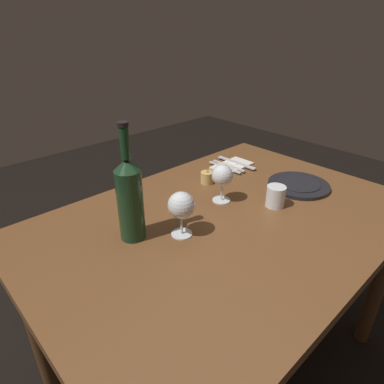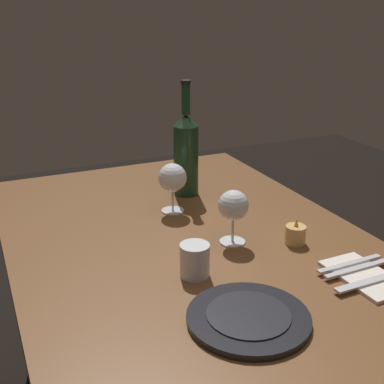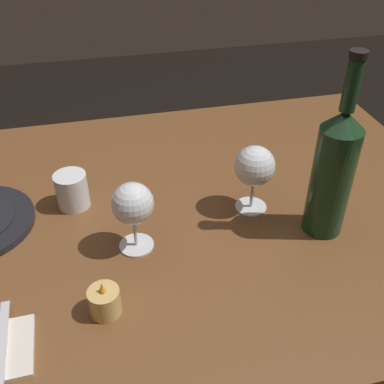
# 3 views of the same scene
# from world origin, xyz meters

# --- Properties ---
(ground_plane) EXTENTS (6.00, 6.00, 0.00)m
(ground_plane) POSITION_xyz_m (0.00, 0.00, 0.00)
(ground_plane) COLOR black
(dining_table) EXTENTS (1.30, 0.90, 0.74)m
(dining_table) POSITION_xyz_m (0.00, 0.00, 0.65)
(dining_table) COLOR brown
(dining_table) RESTS_ON ground
(wine_glass_left) EXTENTS (0.08, 0.08, 0.15)m
(wine_glass_left) POSITION_xyz_m (-0.18, 0.03, 0.84)
(wine_glass_left) COLOR white
(wine_glass_left) RESTS_ON dining_table
(wine_glass_right) EXTENTS (0.08, 0.08, 0.14)m
(wine_glass_right) POSITION_xyz_m (0.08, 0.09, 0.84)
(wine_glass_right) COLOR white
(wine_glass_right) RESTS_ON dining_table
(wine_bottle) EXTENTS (0.08, 0.08, 0.36)m
(wine_bottle) POSITION_xyz_m (-0.29, 0.12, 0.88)
(wine_bottle) COLOR #19381E
(wine_bottle) RESTS_ON dining_table
(water_tumbler) EXTENTS (0.07, 0.07, 0.08)m
(water_tumbler) POSITION_xyz_m (0.19, -0.06, 0.77)
(water_tumbler) COLOR white
(water_tumbler) RESTS_ON dining_table
(votive_candle) EXTENTS (0.05, 0.05, 0.07)m
(votive_candle) POSITION_xyz_m (0.14, 0.24, 0.76)
(votive_candle) COLOR #DBB266
(votive_candle) RESTS_ON dining_table
(dinner_plate) EXTENTS (0.24, 0.24, 0.02)m
(dinner_plate) POSITION_xyz_m (0.39, -0.04, 0.75)
(dinner_plate) COLOR black
(dinner_plate) RESTS_ON dining_table
(folded_napkin) EXTENTS (0.19, 0.11, 0.01)m
(folded_napkin) POSITION_xyz_m (0.35, 0.28, 0.74)
(folded_napkin) COLOR silver
(folded_napkin) RESTS_ON dining_table
(fork_inner) EXTENTS (0.02, 0.18, 0.00)m
(fork_inner) POSITION_xyz_m (0.33, 0.28, 0.75)
(fork_inner) COLOR silver
(fork_inner) RESTS_ON folded_napkin
(fork_outer) EXTENTS (0.02, 0.18, 0.00)m
(fork_outer) POSITION_xyz_m (0.30, 0.28, 0.75)
(fork_outer) COLOR silver
(fork_outer) RESTS_ON folded_napkin
(table_knife) EXTENTS (0.03, 0.21, 0.00)m
(table_knife) POSITION_xyz_m (0.38, 0.28, 0.75)
(table_knife) COLOR silver
(table_knife) RESTS_ON folded_napkin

